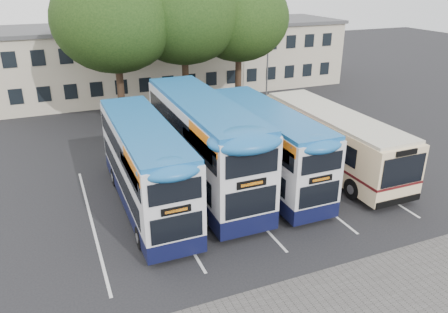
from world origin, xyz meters
TOP-DOWN VIEW (x-y plane):
  - ground at (0.00, 0.00)m, footprint 120.00×120.00m
  - bay_lines at (-3.75, 5.00)m, footprint 14.12×11.00m
  - depot_building at (0.00, 26.99)m, footprint 32.40×8.40m
  - lamp_post at (6.00, 19.97)m, footprint 0.25×1.05m
  - tree_left at (-6.87, 17.87)m, footprint 8.34×8.34m
  - tree_mid at (-1.87, 18.32)m, footprint 8.71×8.71m
  - tree_right at (2.49, 18.26)m, footprint 7.55×7.55m
  - bus_dd_left at (-8.04, 5.44)m, footprint 2.43×10.03m
  - bus_dd_mid at (-4.81, 6.44)m, footprint 2.73×11.27m
  - bus_dd_right at (-1.61, 5.62)m, footprint 2.39×9.84m
  - bus_single at (2.77, 6.04)m, footprint 2.79×10.96m

SIDE VIEW (x-z plane):
  - ground at x=0.00m, z-range 0.00..0.00m
  - bay_lines at x=-3.75m, z-range 0.00..0.01m
  - bus_single at x=2.77m, z-range 0.22..3.49m
  - bus_dd_right at x=-1.61m, z-range 0.21..4.31m
  - bus_dd_left at x=-8.04m, z-range 0.21..4.39m
  - bus_dd_mid at x=-4.81m, z-range 0.24..4.94m
  - depot_building at x=0.00m, z-range 0.05..6.25m
  - lamp_post at x=6.00m, z-range 0.55..9.61m
  - tree_right at x=2.49m, z-range 2.00..12.46m
  - tree_left at x=-6.87m, z-range 1.98..13.06m
  - tree_mid at x=-1.87m, z-range 2.05..13.59m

